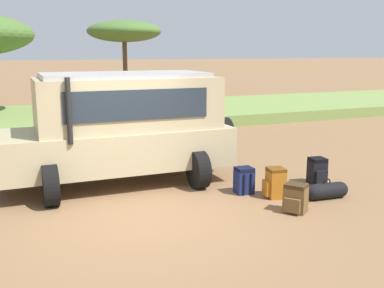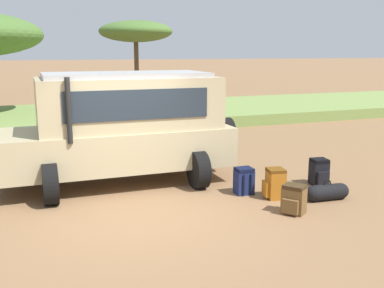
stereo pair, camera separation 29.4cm
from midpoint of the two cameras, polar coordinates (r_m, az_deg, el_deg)
name	(u,v)px [view 2 (the right image)]	position (r m, az deg, el deg)	size (l,w,h in m)	color
ground_plane	(142,218)	(8.05, -5.29, -9.35)	(320.00, 320.00, 0.00)	olive
grass_bank	(69,118)	(19.10, -14.88, 3.26)	(120.00, 7.00, 0.44)	olive
safari_vehicle	(123,125)	(9.92, -7.94, 2.35)	(5.37, 2.78, 2.44)	tan
backpack_beside_front_wheel	(294,200)	(8.39, 13.78, -6.88)	(0.50, 0.50, 0.53)	brown
backpack_cluster_center	(244,181)	(9.33, 7.47, -4.68)	(0.37, 0.42, 0.55)	navy
backpack_near_rear_wheel	(319,172)	(10.29, 16.64, -3.45)	(0.39, 0.45, 0.58)	black
backpack_outermost	(275,184)	(9.14, 11.38, -4.98)	(0.47, 0.42, 0.61)	#B26619
duffel_bag_low_black_case	(327,192)	(9.32, 17.62, -5.86)	(0.95, 0.36, 0.42)	black
acacia_tree_right_mid	(136,32)	(38.02, -6.93, 13.98)	(6.00, 6.16, 5.37)	brown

